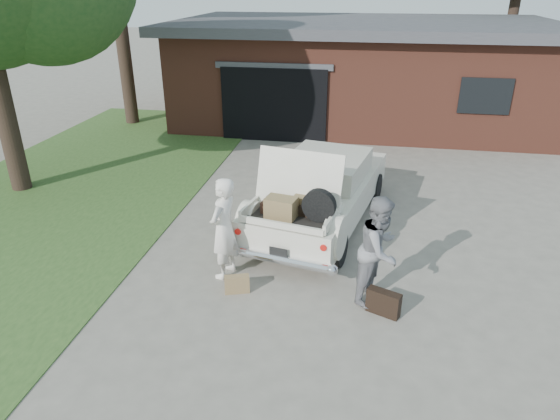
# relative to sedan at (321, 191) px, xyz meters

# --- Properties ---
(ground) EXTENTS (90.00, 90.00, 0.00)m
(ground) POSITION_rel_sedan_xyz_m (-0.49, -2.50, -0.69)
(ground) COLOR gray
(ground) RESTS_ON ground
(grass_strip) EXTENTS (6.00, 16.00, 0.02)m
(grass_strip) POSITION_rel_sedan_xyz_m (-5.99, 0.50, -0.68)
(grass_strip) COLOR #2D4C1E
(grass_strip) RESTS_ON ground
(house) EXTENTS (12.80, 7.80, 3.30)m
(house) POSITION_rel_sedan_xyz_m (0.49, 8.97, 0.98)
(house) COLOR brown
(house) RESTS_ON ground
(sedan) EXTENTS (2.70, 4.95, 1.91)m
(sedan) POSITION_rel_sedan_xyz_m (0.00, 0.00, 0.00)
(sedan) COLOR silver
(sedan) RESTS_ON ground
(woman_left) EXTENTS (0.57, 0.72, 1.74)m
(woman_left) POSITION_rel_sedan_xyz_m (-1.36, -2.28, 0.18)
(woman_left) COLOR white
(woman_left) RESTS_ON ground
(woman_right) EXTENTS (0.94, 1.03, 1.72)m
(woman_right) POSITION_rel_sedan_xyz_m (1.14, -2.53, 0.17)
(woman_right) COLOR gray
(woman_right) RESTS_ON ground
(suitcase_left) EXTENTS (0.41, 0.24, 0.30)m
(suitcase_left) POSITION_rel_sedan_xyz_m (-1.03, -2.76, -0.54)
(suitcase_left) COLOR #97784D
(suitcase_left) RESTS_ON ground
(suitcase_right) EXTENTS (0.53, 0.35, 0.39)m
(suitcase_right) POSITION_rel_sedan_xyz_m (1.25, -2.93, -0.50)
(suitcase_right) COLOR black
(suitcase_right) RESTS_ON ground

